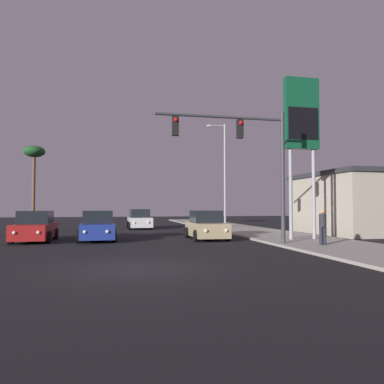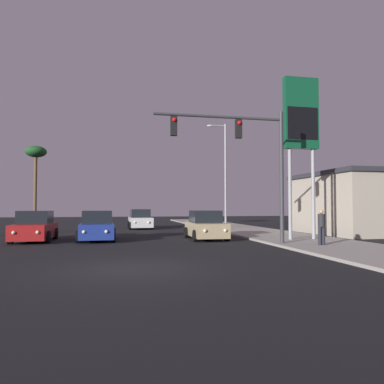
{
  "view_description": "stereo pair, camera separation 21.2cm",
  "coord_description": "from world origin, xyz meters",
  "px_view_note": "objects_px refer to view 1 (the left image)",
  "views": [
    {
      "loc": [
        -0.78,
        -11.69,
        1.91
      ],
      "look_at": [
        4.81,
        14.39,
        2.95
      ],
      "focal_mm": 35.0,
      "sensor_mm": 36.0,
      "label": 1
    },
    {
      "loc": [
        -0.57,
        -11.73,
        1.91
      ],
      "look_at": [
        4.81,
        14.39,
        2.95
      ],
      "focal_mm": 35.0,
      "sensor_mm": 36.0,
      "label": 2
    }
  ],
  "objects_px": {
    "palm_tree_far": "(34,156)",
    "traffic_light_mast": "(248,150)",
    "car_tan": "(206,226)",
    "gas_station_sign": "(302,122)",
    "car_blue": "(98,227)",
    "car_white": "(140,220)",
    "street_lamp": "(223,170)",
    "pedestrian_on_sidewalk": "(323,225)",
    "car_red": "(35,228)"
  },
  "relations": [
    {
      "from": "gas_station_sign",
      "to": "car_white",
      "type": "bearing_deg",
      "value": 120.27
    },
    {
      "from": "pedestrian_on_sidewalk",
      "to": "palm_tree_far",
      "type": "distance_m",
      "value": 35.71
    },
    {
      "from": "traffic_light_mast",
      "to": "street_lamp",
      "type": "bearing_deg",
      "value": 77.9
    },
    {
      "from": "pedestrian_on_sidewalk",
      "to": "car_red",
      "type": "bearing_deg",
      "value": 156.32
    },
    {
      "from": "traffic_light_mast",
      "to": "street_lamp",
      "type": "relative_size",
      "value": 0.72
    },
    {
      "from": "street_lamp",
      "to": "pedestrian_on_sidewalk",
      "type": "relative_size",
      "value": 5.39
    },
    {
      "from": "car_white",
      "to": "pedestrian_on_sidewalk",
      "type": "bearing_deg",
      "value": 111.92
    },
    {
      "from": "car_blue",
      "to": "traffic_light_mast",
      "type": "bearing_deg",
      "value": 145.42
    },
    {
      "from": "car_white",
      "to": "traffic_light_mast",
      "type": "height_order",
      "value": "traffic_light_mast"
    },
    {
      "from": "traffic_light_mast",
      "to": "gas_station_sign",
      "type": "bearing_deg",
      "value": 26.01
    },
    {
      "from": "gas_station_sign",
      "to": "pedestrian_on_sidewalk",
      "type": "distance_m",
      "value": 6.43
    },
    {
      "from": "traffic_light_mast",
      "to": "palm_tree_far",
      "type": "bearing_deg",
      "value": 118.12
    },
    {
      "from": "car_white",
      "to": "gas_station_sign",
      "type": "bearing_deg",
      "value": 118.68
    },
    {
      "from": "traffic_light_mast",
      "to": "car_blue",
      "type": "bearing_deg",
      "value": 146.93
    },
    {
      "from": "car_blue",
      "to": "car_white",
      "type": "relative_size",
      "value": 1.0
    },
    {
      "from": "traffic_light_mast",
      "to": "car_white",
      "type": "bearing_deg",
      "value": 104.82
    },
    {
      "from": "car_tan",
      "to": "gas_station_sign",
      "type": "relative_size",
      "value": 0.48
    },
    {
      "from": "traffic_light_mast",
      "to": "pedestrian_on_sidewalk",
      "type": "distance_m",
      "value": 4.99
    },
    {
      "from": "street_lamp",
      "to": "palm_tree_far",
      "type": "relative_size",
      "value": 1.01
    },
    {
      "from": "car_red",
      "to": "car_tan",
      "type": "bearing_deg",
      "value": 177.41
    },
    {
      "from": "palm_tree_far",
      "to": "car_red",
      "type": "bearing_deg",
      "value": -78.83
    },
    {
      "from": "car_blue",
      "to": "pedestrian_on_sidewalk",
      "type": "distance_m",
      "value": 12.01
    },
    {
      "from": "gas_station_sign",
      "to": "palm_tree_far",
      "type": "distance_m",
      "value": 32.88
    },
    {
      "from": "car_red",
      "to": "palm_tree_far",
      "type": "height_order",
      "value": "palm_tree_far"
    },
    {
      "from": "car_white",
      "to": "palm_tree_far",
      "type": "xyz_separation_m",
      "value": [
        -11.16,
        13.03,
        6.99
      ]
    },
    {
      "from": "gas_station_sign",
      "to": "palm_tree_far",
      "type": "xyz_separation_m",
      "value": [
        -19.15,
        26.71,
        1.13
      ]
    },
    {
      "from": "car_red",
      "to": "car_blue",
      "type": "distance_m",
      "value": 3.34
    },
    {
      "from": "palm_tree_far",
      "to": "traffic_light_mast",
      "type": "bearing_deg",
      "value": -61.88
    },
    {
      "from": "car_white",
      "to": "car_tan",
      "type": "height_order",
      "value": "same"
    },
    {
      "from": "traffic_light_mast",
      "to": "palm_tree_far",
      "type": "xyz_separation_m",
      "value": [
        -15.28,
        28.6,
        3.07
      ]
    },
    {
      "from": "car_white",
      "to": "palm_tree_far",
      "type": "bearing_deg",
      "value": -51.01
    },
    {
      "from": "car_white",
      "to": "gas_station_sign",
      "type": "relative_size",
      "value": 0.48
    },
    {
      "from": "gas_station_sign",
      "to": "palm_tree_far",
      "type": "bearing_deg",
      "value": 125.63
    },
    {
      "from": "gas_station_sign",
      "to": "car_red",
      "type": "bearing_deg",
      "value": 168.54
    },
    {
      "from": "street_lamp",
      "to": "palm_tree_far",
      "type": "xyz_separation_m",
      "value": [
        -18.3,
        14.52,
        2.63
      ]
    },
    {
      "from": "gas_station_sign",
      "to": "car_blue",
      "type": "bearing_deg",
      "value": 165.7
    },
    {
      "from": "car_blue",
      "to": "car_white",
      "type": "height_order",
      "value": "same"
    },
    {
      "from": "gas_station_sign",
      "to": "pedestrian_on_sidewalk",
      "type": "relative_size",
      "value": 5.39
    },
    {
      "from": "car_tan",
      "to": "gas_station_sign",
      "type": "height_order",
      "value": "gas_station_sign"
    },
    {
      "from": "car_red",
      "to": "gas_station_sign",
      "type": "height_order",
      "value": "gas_station_sign"
    },
    {
      "from": "car_blue",
      "to": "palm_tree_far",
      "type": "xyz_separation_m",
      "value": [
        -8.03,
        23.88,
        6.99
      ]
    },
    {
      "from": "car_blue",
      "to": "palm_tree_far",
      "type": "distance_m",
      "value": 26.15
    },
    {
      "from": "pedestrian_on_sidewalk",
      "to": "palm_tree_far",
      "type": "xyz_separation_m",
      "value": [
        -18.47,
        29.82,
        6.72
      ]
    },
    {
      "from": "car_tan",
      "to": "palm_tree_far",
      "type": "height_order",
      "value": "palm_tree_far"
    },
    {
      "from": "traffic_light_mast",
      "to": "pedestrian_on_sidewalk",
      "type": "bearing_deg",
      "value": -21.0
    },
    {
      "from": "car_blue",
      "to": "street_lamp",
      "type": "bearing_deg",
      "value": -139.16
    },
    {
      "from": "pedestrian_on_sidewalk",
      "to": "palm_tree_far",
      "type": "height_order",
      "value": "palm_tree_far"
    },
    {
      "from": "car_white",
      "to": "car_tan",
      "type": "bearing_deg",
      "value": 103.67
    },
    {
      "from": "car_blue",
      "to": "palm_tree_far",
      "type": "height_order",
      "value": "palm_tree_far"
    },
    {
      "from": "car_red",
      "to": "pedestrian_on_sidewalk",
      "type": "bearing_deg",
      "value": 156.99
    }
  ]
}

